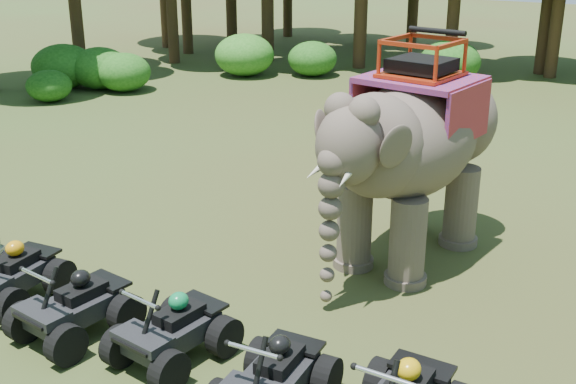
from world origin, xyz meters
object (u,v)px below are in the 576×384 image
at_px(atv_3, 275,369).
at_px(atv_0, 10,267).
at_px(atv_1, 74,298).
at_px(atv_2, 172,321).
at_px(elephant, 414,150).

bearing_deg(atv_3, atv_0, 173.40).
distance_m(atv_1, atv_3, 3.68).
xyz_separation_m(atv_1, atv_2, (1.76, 0.23, -0.01)).
height_order(atv_0, atv_2, atv_0).
height_order(elephant, atv_2, elephant).
relative_size(atv_1, atv_2, 1.02).
bearing_deg(atv_2, atv_0, -172.75).
bearing_deg(atv_1, atv_3, 6.82).
height_order(atv_0, atv_1, atv_1).
height_order(atv_2, atv_3, atv_2).
xyz_separation_m(atv_1, atv_3, (3.68, -0.02, -0.02)).
height_order(atv_0, atv_3, atv_0).
bearing_deg(atv_3, atv_1, 175.84).
height_order(elephant, atv_3, elephant).
bearing_deg(atv_1, atv_2, 14.64).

